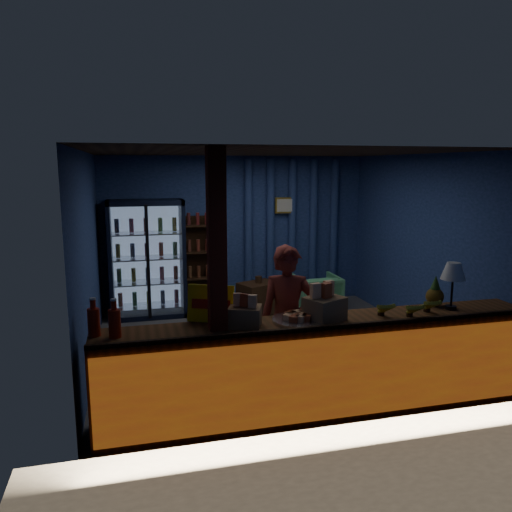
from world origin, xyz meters
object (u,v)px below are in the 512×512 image
Objects in this scene: pastry_tray at (298,319)px; table_lamp at (453,273)px; shopkeeper at (287,321)px; green_chair at (316,294)px.

table_lamp is (1.68, 0.00, 0.36)m from pastry_tray.
table_lamp is (1.64, -0.46, 0.53)m from shopkeeper.
pastry_tray is 1.04× the size of table_lamp.
pastry_tray is at bearing -179.85° from table_lamp.
pastry_tray is at bearing 66.46° from green_chair.
shopkeeper is 2.23× the size of green_chair.
table_lamp is at bearing 95.25° from green_chair.
table_lamp is at bearing -0.07° from shopkeeper.
green_chair is at bearing 65.91° from pastry_tray.
pastry_tray is (-0.04, -0.46, 0.17)m from shopkeeper.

